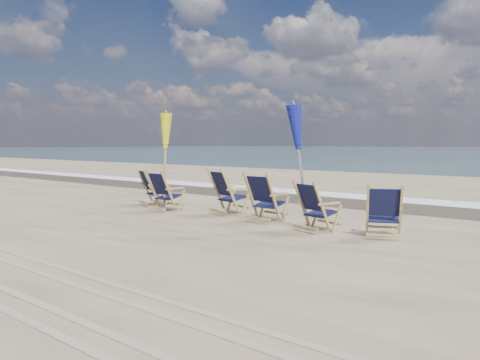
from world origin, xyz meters
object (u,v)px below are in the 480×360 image
at_px(beach_chair_4, 322,208).
at_px(beach_chair_1, 168,192).
at_px(beach_chair_0, 151,188).
at_px(umbrella_blue, 302,132).
at_px(beach_chair_5, 401,212).
at_px(beach_chair_2, 230,193).
at_px(umbrella_yellow, 165,136).
at_px(beach_chair_3, 273,198).

bearing_deg(beach_chair_4, beach_chair_1, 16.04).
height_order(beach_chair_0, umbrella_blue, umbrella_blue).
bearing_deg(beach_chair_5, beach_chair_2, -26.96).
relative_size(beach_chair_0, beach_chair_4, 1.03).
distance_m(beach_chair_1, umbrella_blue, 3.88).
height_order(beach_chair_1, beach_chair_4, beach_chair_1).
distance_m(beach_chair_0, umbrella_blue, 5.01).
bearing_deg(umbrella_blue, beach_chair_2, 169.15).
xyz_separation_m(beach_chair_5, umbrella_yellow, (-5.82, -0.17, 1.36)).
xyz_separation_m(beach_chair_2, umbrella_blue, (2.15, -0.41, 1.33)).
bearing_deg(beach_chair_0, umbrella_yellow, -176.12).
bearing_deg(beach_chair_0, beach_chair_5, -159.64).
bearing_deg(umbrella_blue, beach_chair_4, -15.84).
distance_m(beach_chair_2, beach_chair_4, 2.73).
bearing_deg(beach_chair_1, beach_chair_2, -159.80).
distance_m(umbrella_yellow, umbrella_blue, 3.97).
height_order(beach_chair_5, umbrella_blue, umbrella_blue).
bearing_deg(beach_chair_3, beach_chair_1, 7.79).
bearing_deg(beach_chair_1, beach_chair_5, -175.51).
bearing_deg(beach_chair_0, beach_chair_2, -157.42).
bearing_deg(umbrella_yellow, beach_chair_0, 162.74).
height_order(beach_chair_0, beach_chair_5, beach_chair_0).
distance_m(beach_chair_0, beach_chair_1, 1.26).
relative_size(beach_chair_2, beach_chair_4, 1.11).
bearing_deg(umbrella_yellow, beach_chair_1, -30.96).
bearing_deg(beach_chair_2, beach_chair_3, -173.75).
xyz_separation_m(beach_chair_3, umbrella_yellow, (-3.19, -0.09, 1.31)).
bearing_deg(beach_chair_4, beach_chair_3, 2.63).
distance_m(beach_chair_0, umbrella_yellow, 1.60).
distance_m(beach_chair_3, umbrella_blue, 1.57).
distance_m(beach_chair_5, umbrella_blue, 2.33).
relative_size(beach_chair_4, umbrella_yellow, 0.42).
bearing_deg(beach_chair_5, beach_chair_1, -20.81).
xyz_separation_m(beach_chair_0, beach_chair_4, (5.34, -0.49, -0.02)).
bearing_deg(beach_chair_0, beach_chair_4, -164.15).
bearing_deg(umbrella_blue, beach_chair_0, 175.91).
bearing_deg(beach_chair_4, umbrella_blue, 0.63).
xyz_separation_m(beach_chair_2, beach_chair_3, (1.37, -0.24, -0.01)).
bearing_deg(umbrella_yellow, umbrella_blue, -1.20).
height_order(beach_chair_3, beach_chair_5, beach_chair_3).
height_order(beach_chair_1, beach_chair_5, beach_chair_1).
xyz_separation_m(beach_chair_1, beach_chair_3, (2.85, 0.29, 0.02)).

